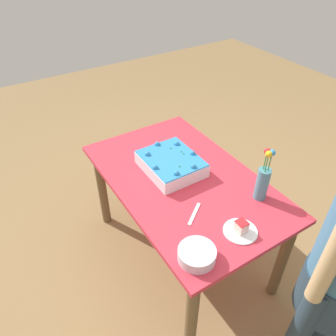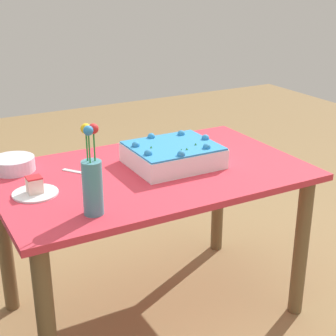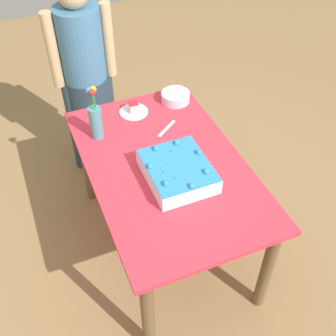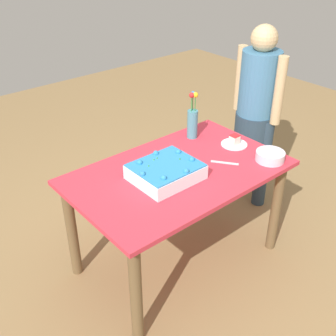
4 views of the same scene
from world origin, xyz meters
TOP-DOWN VIEW (x-y plane):
  - ground_plane at (0.00, 0.00)m, footprint 8.00×8.00m
  - dining_table at (0.00, 0.00)m, footprint 1.39×0.86m
  - sheet_cake at (0.12, 0.02)m, footprint 0.40×0.34m
  - serving_plate_with_slice at (-0.53, -0.01)m, footprint 0.19×0.19m
  - cake_knife at (-0.29, 0.13)m, footprint 0.12×0.16m
  - flower_vase at (-0.39, -0.29)m, footprint 0.08×0.08m
  - fruit_bowl at (-0.55, 0.30)m, footprint 0.19×0.19m
  - person_standing at (-1.00, -0.20)m, footprint 0.31×0.45m

SIDE VIEW (x-z plane):
  - ground_plane at x=0.00m, z-range 0.00..0.00m
  - dining_table at x=0.00m, z-range 0.26..1.01m
  - cake_knife at x=-0.29m, z-range 0.75..0.76m
  - serving_plate_with_slice at x=-0.53m, z-range 0.74..0.81m
  - fruit_bowl at x=-0.55m, z-range 0.75..0.82m
  - sheet_cake at x=0.12m, z-range 0.74..0.86m
  - person_standing at x=-1.00m, z-range 0.11..1.60m
  - flower_vase at x=-0.39m, z-range 0.71..1.06m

